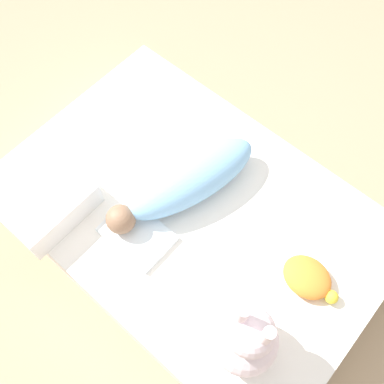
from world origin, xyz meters
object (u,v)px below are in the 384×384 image
bunny_plush (246,339)px  turtle_plush (308,278)px  pillow (43,199)px  swaddled_baby (187,181)px

bunny_plush → turtle_plush: (0.04, 0.31, -0.11)m
pillow → turtle_plush: 0.95m
swaddled_baby → turtle_plush: bearing=106.5°
pillow → bunny_plush: (0.84, 0.08, 0.08)m
pillow → bunny_plush: 0.84m
pillow → swaddled_baby: bearing=48.1°
pillow → turtle_plush: size_ratio=1.50×
swaddled_baby → pillow: 0.51m
turtle_plush → pillow: bearing=-155.9°
pillow → turtle_plush: pillow is taller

